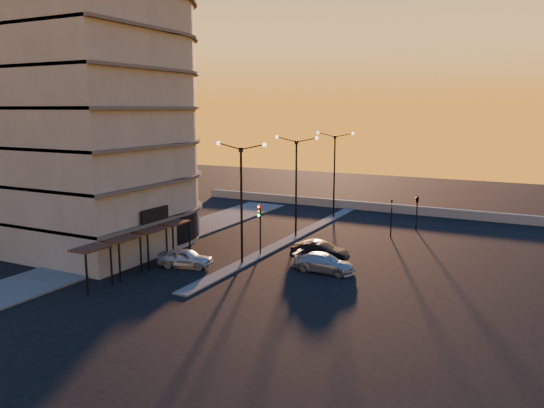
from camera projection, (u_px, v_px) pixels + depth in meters
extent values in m
plane|color=black|center=(242.00, 264.00, 41.31)|extent=(120.00, 120.00, 0.00)
cube|color=#454442|center=(167.00, 238.00, 49.53)|extent=(5.00, 40.00, 0.12)
cube|color=#454442|center=(296.00, 236.00, 50.05)|extent=(1.20, 36.00, 0.12)
cube|color=slate|center=(367.00, 206.00, 63.07)|extent=(44.00, 0.50, 1.00)
cylinder|color=slate|center=(116.00, 102.00, 47.15)|extent=(14.00, 14.00, 25.00)
cube|color=slate|center=(72.00, 102.00, 42.77)|extent=(14.00, 10.00, 25.00)
cylinder|color=black|center=(123.00, 222.00, 49.09)|extent=(14.16, 14.16, 2.40)
cube|color=black|center=(155.00, 216.00, 41.99)|extent=(0.15, 3.20, 1.20)
cylinder|color=black|center=(242.00, 208.00, 40.51)|extent=(0.18, 0.18, 9.00)
cube|color=black|center=(241.00, 150.00, 39.73)|extent=(0.25, 0.25, 0.35)
sphere|color=#FFE5B2|center=(218.00, 143.00, 40.55)|extent=(0.32, 0.32, 0.32)
sphere|color=#FFE5B2|center=(264.00, 145.00, 38.75)|extent=(0.32, 0.32, 0.32)
cylinder|color=black|center=(296.00, 190.00, 49.26)|extent=(0.18, 0.18, 9.00)
cube|color=black|center=(296.00, 142.00, 48.48)|extent=(0.25, 0.25, 0.35)
sphere|color=#FFE5B2|center=(277.00, 137.00, 49.30)|extent=(0.32, 0.32, 0.32)
sphere|color=#FFE5B2|center=(317.00, 138.00, 47.50)|extent=(0.32, 0.32, 0.32)
cylinder|color=black|center=(334.00, 178.00, 58.01)|extent=(0.18, 0.18, 9.00)
cube|color=black|center=(335.00, 137.00, 57.22)|extent=(0.25, 0.25, 0.35)
sphere|color=#FFE5B2|center=(318.00, 133.00, 58.05)|extent=(0.32, 0.32, 0.32)
sphere|color=#FFE5B2|center=(353.00, 133.00, 56.24)|extent=(0.32, 0.32, 0.32)
cylinder|color=black|center=(260.00, 236.00, 43.65)|extent=(0.12, 0.12, 3.20)
cube|color=black|center=(259.00, 211.00, 43.11)|extent=(0.28, 0.16, 1.00)
sphere|color=#FF0C05|center=(259.00, 207.00, 42.96)|extent=(0.20, 0.20, 0.20)
sphere|color=orange|center=(259.00, 211.00, 43.02)|extent=(0.20, 0.20, 0.20)
sphere|color=#0CFF26|center=(259.00, 215.00, 43.09)|extent=(0.20, 0.20, 0.20)
cylinder|color=black|center=(391.00, 223.00, 49.71)|extent=(0.12, 0.12, 2.80)
imported|color=black|center=(392.00, 204.00, 49.39)|extent=(0.13, 0.16, 0.80)
cylinder|color=black|center=(417.00, 217.00, 52.53)|extent=(0.12, 0.12, 2.80)
imported|color=black|center=(417.00, 199.00, 52.21)|extent=(0.42, 1.99, 0.80)
imported|color=#B7BABF|center=(185.00, 258.00, 40.49)|extent=(4.46, 2.68, 1.42)
imported|color=black|center=(320.00, 251.00, 42.20)|extent=(4.70, 2.03, 1.50)
imported|color=#A0A2A7|center=(324.00, 263.00, 39.29)|extent=(4.68, 1.94, 1.35)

